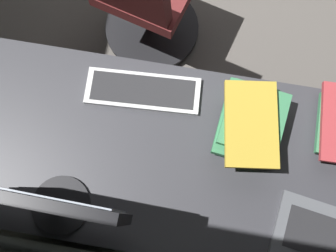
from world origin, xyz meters
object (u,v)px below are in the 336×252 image
object	(u,v)px
monitor_primary	(36,201)
keyboard_main	(143,91)
book_stack_far	(250,123)
drawer_pedestal	(111,166)

from	to	relation	value
monitor_primary	keyboard_main	xyz separation A→B (m)	(-0.20, -0.45, -0.24)
monitor_primary	book_stack_far	world-z (taller)	monitor_primary
monitor_primary	drawer_pedestal	bearing A→B (deg)	-108.96
drawer_pedestal	book_stack_far	bearing A→B (deg)	-161.25
monitor_primary	keyboard_main	world-z (taller)	monitor_primary
keyboard_main	book_stack_far	xyz separation A→B (m)	(-0.39, 0.07, 0.05)
monitor_primary	book_stack_far	bearing A→B (deg)	-147.33
drawer_pedestal	keyboard_main	size ratio (longest dim) A/B	1.63
keyboard_main	book_stack_far	distance (m)	0.40
keyboard_main	book_stack_far	size ratio (longest dim) A/B	1.30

